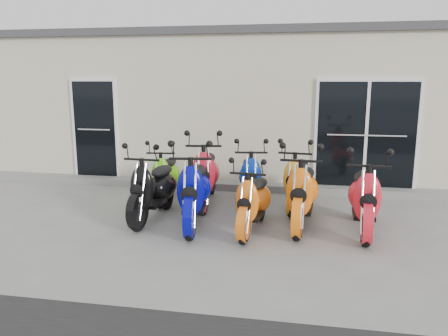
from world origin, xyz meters
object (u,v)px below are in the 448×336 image
Objects in this scene: scooter_back_red at (206,166)px; scooter_front_red at (365,188)px; scooter_front_black at (153,180)px; scooter_back_yellow at (298,172)px; scooter_front_blue at (194,181)px; scooter_back_green at (166,169)px; scooter_front_orange_a at (253,193)px; scooter_front_orange_b at (303,183)px; scooter_back_blue at (250,171)px.

scooter_front_red is at bearing -29.19° from scooter_back_red.
scooter_back_yellow is (2.33, 1.10, -0.01)m from scooter_front_black.
scooter_front_blue reaches higher than scooter_back_green.
scooter_back_yellow is at bearing 72.31° from scooter_front_orange_a.
scooter_back_yellow reaches higher than scooter_back_green.
scooter_front_orange_b is 1.41m from scooter_back_blue.
scooter_front_black is 0.93× the size of scooter_front_blue.
scooter_front_orange_a is 0.84× the size of scooter_back_red.
scooter_front_orange_a is (0.95, -0.11, -0.11)m from scooter_front_blue.
scooter_front_black reaches higher than scooter_back_blue.
scooter_back_yellow is at bearing -7.00° from scooter_back_green.
scooter_back_red is (0.82, -0.16, 0.12)m from scooter_back_green.
scooter_front_black is 1.85m from scooter_back_blue.
scooter_front_orange_b is 1.07× the size of scooter_back_yellow.
scooter_front_red is 1.51m from scooter_back_yellow.
scooter_front_orange_a reaches higher than scooter_back_green.
scooter_back_green is 1.64m from scooter_back_blue.
scooter_front_blue is 2.05m from scooter_back_yellow.
scooter_back_green is at bearing 101.52° from scooter_front_black.
scooter_front_black is 2.43m from scooter_front_orange_b.
scooter_front_orange_b is 1.04m from scooter_back_yellow.
scooter_back_red is (-1.03, 1.32, 0.12)m from scooter_front_orange_a.
scooter_back_yellow is at bearing 100.12° from scooter_front_orange_b.
scooter_front_black reaches higher than scooter_front_orange_a.
scooter_back_red reaches higher than scooter_front_black.
scooter_front_orange_b is 0.93m from scooter_front_red.
scooter_back_blue is at bearing 105.41° from scooter_front_orange_a.
scooter_back_blue reaches higher than scooter_back_green.
scooter_front_blue is 1.64m from scooter_back_green.
scooter_back_green is (-0.91, 1.36, -0.11)m from scooter_front_blue.
scooter_front_red is 1.04× the size of scooter_back_yellow.
scooter_back_blue is (1.48, 1.11, -0.02)m from scooter_front_black.
scooter_front_black is at bearing 176.60° from scooter_front_orange_a.
scooter_back_yellow is (1.67, 0.09, -0.06)m from scooter_back_red.
scooter_back_green is at bearing 169.78° from scooter_back_blue.
scooter_front_orange_b is at bearing 177.88° from scooter_front_red.
scooter_back_green is 0.92× the size of scooter_back_yellow.
scooter_front_black is 1.11× the size of scooter_back_green.
scooter_front_blue is 1.10× the size of scooter_back_blue.
scooter_front_black is 1.72m from scooter_front_orange_a.
scooter_back_green is 0.93× the size of scooter_back_blue.
scooter_back_red is (-0.08, 1.20, 0.00)m from scooter_front_blue.
scooter_back_red is (-1.76, 0.95, 0.02)m from scooter_front_orange_b.
scooter_back_yellow is at bearing -8.54° from scooter_back_blue.
scooter_front_orange_b reaches higher than scooter_front_red.
scooter_back_red is at bearing 178.69° from scooter_back_blue.
scooter_front_red is (3.35, -0.02, 0.01)m from scooter_front_black.
scooter_back_green is (-2.59, 1.11, -0.10)m from scooter_front_orange_b.
scooter_front_orange_b is 1.08× the size of scooter_back_blue.
scooter_back_red is at bearing -170.19° from scooter_back_yellow.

